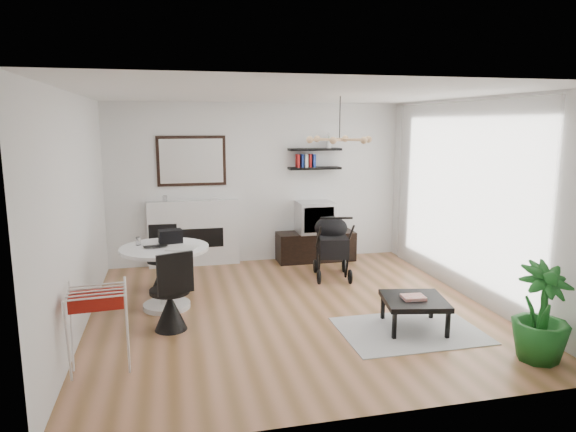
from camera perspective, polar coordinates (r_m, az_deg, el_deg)
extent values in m
plane|color=brown|center=(6.69, 0.47, -10.38)|extent=(5.00, 5.00, 0.00)
plane|color=white|center=(6.27, 0.51, 13.40)|extent=(5.00, 5.00, 0.00)
plane|color=white|center=(8.76, -3.37, 3.65)|extent=(5.00, 0.00, 5.00)
plane|color=white|center=(6.25, -22.40, 0.20)|extent=(0.00, 5.00, 5.00)
plane|color=white|center=(7.33, 19.85, 1.76)|extent=(0.00, 5.00, 5.00)
cube|color=white|center=(7.45, 18.37, 1.96)|extent=(0.04, 3.60, 2.60)
cube|color=white|center=(8.70, -10.39, -1.90)|extent=(1.50, 0.15, 1.10)
cube|color=black|center=(8.65, -10.35, -2.43)|extent=(0.95, 0.06, 0.32)
cube|color=black|center=(8.59, -10.67, 6.04)|extent=(1.12, 0.03, 0.82)
cube|color=white|center=(8.57, -10.66, 6.03)|extent=(1.02, 0.01, 0.72)
cube|color=black|center=(8.83, 2.97, 5.33)|extent=(0.90, 0.25, 0.04)
cube|color=black|center=(8.81, 2.99, 7.40)|extent=(0.90, 0.25, 0.04)
cube|color=black|center=(8.94, 3.10, -3.38)|extent=(1.34, 0.47, 0.50)
cube|color=silver|center=(8.82, 3.00, -0.12)|extent=(0.61, 0.53, 0.53)
cube|color=black|center=(8.58, 3.48, -0.43)|extent=(0.52, 0.01, 0.43)
cylinder|color=white|center=(6.92, -13.30, -9.65)|extent=(0.60, 0.60, 0.06)
cylinder|color=white|center=(6.80, -13.43, -6.59)|extent=(0.15, 0.15, 0.71)
cylinder|color=white|center=(6.71, -13.57, -3.52)|extent=(1.11, 1.11, 0.04)
imported|color=black|center=(6.65, -14.47, -3.40)|extent=(0.32, 0.23, 0.02)
cube|color=black|center=(6.88, -12.92, -2.22)|extent=(0.32, 0.22, 0.18)
cube|color=silver|center=(6.55, -11.70, -3.53)|extent=(0.42, 0.39, 0.01)
cylinder|color=white|center=(6.87, -16.31, -2.70)|extent=(0.06, 0.06, 0.11)
cylinder|color=black|center=(7.52, -13.75, -4.74)|extent=(0.44, 0.44, 0.05)
cone|color=black|center=(7.59, -13.68, -6.49)|extent=(0.36, 0.36, 0.42)
cube|color=black|center=(7.66, -13.70, -2.56)|extent=(0.40, 0.07, 0.45)
cylinder|color=black|center=(6.09, -13.02, -8.12)|extent=(0.46, 0.46, 0.05)
cone|color=black|center=(6.17, -12.92, -10.31)|extent=(0.37, 0.37, 0.43)
cube|color=black|center=(5.82, -12.41, -6.27)|extent=(0.40, 0.18, 0.47)
cube|color=maroon|center=(5.19, -20.49, -8.60)|extent=(0.50, 0.32, 0.13)
cube|color=black|center=(7.92, 4.96, -3.26)|extent=(0.54, 0.71, 0.30)
ellipsoid|color=black|center=(8.05, 4.81, -1.32)|extent=(0.51, 0.51, 0.36)
cylinder|color=black|center=(7.42, 5.42, -0.23)|extent=(0.47, 0.12, 0.03)
torus|color=black|center=(8.28, 3.04, -5.59)|extent=(0.09, 0.23, 0.22)
torus|color=black|center=(8.34, 6.26, -5.53)|extent=(0.09, 0.23, 0.22)
torus|color=black|center=(7.72, 3.46, -6.80)|extent=(0.09, 0.23, 0.22)
torus|color=black|center=(7.78, 6.92, -6.72)|extent=(0.09, 0.23, 0.22)
cube|color=#AEAEAE|center=(6.21, 13.36, -12.28)|extent=(1.59, 1.15, 0.01)
cube|color=black|center=(6.18, 13.87, -9.13)|extent=(0.82, 0.82, 0.06)
cube|color=black|center=(5.90, 11.73, -11.85)|extent=(0.04, 0.04, 0.30)
cube|color=black|center=(6.06, 17.32, -11.50)|extent=(0.04, 0.04, 0.30)
cube|color=black|center=(6.44, 10.50, -9.88)|extent=(0.04, 0.04, 0.30)
cube|color=black|center=(6.59, 15.64, -9.63)|extent=(0.04, 0.04, 0.30)
cube|color=#CB4032|center=(6.14, 13.77, -8.77)|extent=(0.27, 0.22, 0.04)
imported|color=#1B5F1E|center=(5.78, 26.33, -9.61)|extent=(0.59, 0.59, 1.00)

